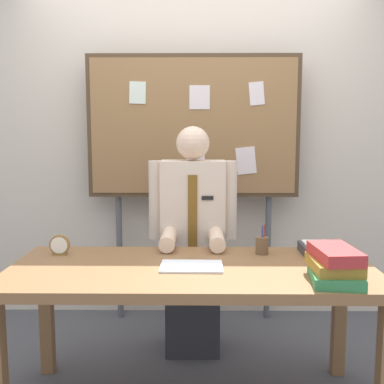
# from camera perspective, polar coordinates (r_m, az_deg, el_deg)

# --- Properties ---
(back_wall) EXTENTS (6.40, 0.08, 2.70)m
(back_wall) POSITION_cam_1_polar(r_m,az_deg,el_deg) (3.60, 0.21, 6.40)
(back_wall) COLOR beige
(back_wall) RESTS_ON ground_plane
(desk) EXTENTS (1.82, 0.79, 0.74)m
(desk) POSITION_cam_1_polar(r_m,az_deg,el_deg) (2.39, -0.05, -10.99)
(desk) COLOR brown
(desk) RESTS_ON ground_plane
(person) EXTENTS (0.55, 0.56, 1.45)m
(person) POSITION_cam_1_polar(r_m,az_deg,el_deg) (2.98, 0.10, -6.94)
(person) COLOR #2D2D33
(person) RESTS_ON ground_plane
(bulletin_board) EXTENTS (1.53, 0.09, 1.96)m
(bulletin_board) POSITION_cam_1_polar(r_m,az_deg,el_deg) (3.40, 0.19, 7.57)
(bulletin_board) COLOR #4C3823
(bulletin_board) RESTS_ON ground_plane
(book_stack) EXTENTS (0.25, 0.33, 0.15)m
(book_stack) POSITION_cam_1_polar(r_m,az_deg,el_deg) (2.21, 17.02, -8.54)
(book_stack) COLOR #337F47
(book_stack) RESTS_ON desk
(open_notebook) EXTENTS (0.31, 0.21, 0.01)m
(open_notebook) POSITION_cam_1_polar(r_m,az_deg,el_deg) (2.34, -0.14, -9.06)
(open_notebook) COLOR white
(open_notebook) RESTS_ON desk
(desk_clock) EXTENTS (0.11, 0.04, 0.11)m
(desk_clock) POSITION_cam_1_polar(r_m,az_deg,el_deg) (2.66, -15.84, -6.33)
(desk_clock) COLOR olive
(desk_clock) RESTS_ON desk
(pen_holder) EXTENTS (0.07, 0.07, 0.16)m
(pen_holder) POSITION_cam_1_polar(r_m,az_deg,el_deg) (2.61, 8.54, -6.44)
(pen_holder) COLOR brown
(pen_holder) RESTS_ON desk
(paper_tray) EXTENTS (0.26, 0.20, 0.06)m
(paper_tray) POSITION_cam_1_polar(r_m,az_deg,el_deg) (2.70, 15.88, -6.64)
(paper_tray) COLOR #333338
(paper_tray) RESTS_ON desk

